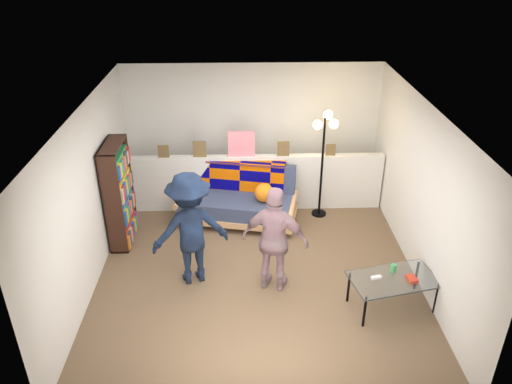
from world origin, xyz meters
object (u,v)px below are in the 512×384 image
floor_lamp (324,144)px  person_right (275,240)px  coffee_table (394,280)px  futon_sofa (239,199)px  person_left (190,229)px  bookshelf (119,197)px

floor_lamp → person_right: size_ratio=1.21×
floor_lamp → person_right: bearing=-114.9°
coffee_table → person_right: person_right is taller
futon_sofa → person_left: (-0.65, -1.61, 0.43)m
bookshelf → coffee_table: bearing=-24.4°
floor_lamp → futon_sofa: bearing=-174.2°
floor_lamp → coffee_table: bearing=-76.7°
futon_sofa → floor_lamp: size_ratio=1.14×
futon_sofa → person_right: bearing=-75.2°
futon_sofa → bookshelf: 1.95m
person_left → person_right: (1.13, -0.22, -0.06)m
bookshelf → person_right: 2.63m
bookshelf → person_right: (2.31, -1.26, 0.00)m
bookshelf → coffee_table: bookshelf is taller
bookshelf → floor_lamp: (3.23, 0.71, 0.54)m
futon_sofa → floor_lamp: (1.40, 0.14, 0.91)m
futon_sofa → person_right: 1.93m
person_right → person_left: bearing=6.7°
bookshelf → floor_lamp: 3.35m
futon_sofa → person_right: (0.48, -1.84, 0.37)m
coffee_table → person_left: 2.74m
floor_lamp → person_left: (-2.05, -1.75, -0.48)m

